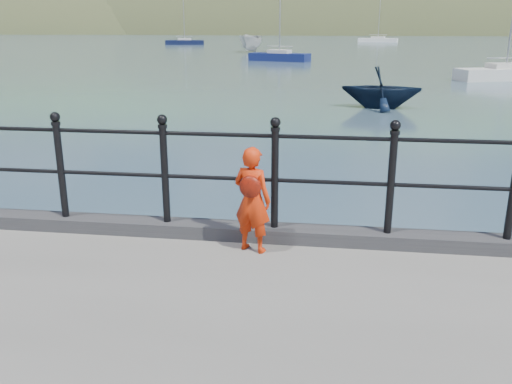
# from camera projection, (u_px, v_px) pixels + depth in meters

# --- Properties ---
(ground) EXTENTS (600.00, 600.00, 0.00)m
(ground) POSITION_uv_depth(u_px,v_px,m) (225.00, 310.00, 6.44)
(ground) COLOR #2D4251
(ground) RESTS_ON ground
(kerb) EXTENTS (60.00, 0.30, 0.15)m
(kerb) POSITION_uv_depth(u_px,v_px,m) (220.00, 230.00, 5.98)
(kerb) COLOR #28282B
(kerb) RESTS_ON quay
(railing) EXTENTS (18.11, 0.11, 1.20)m
(railing) POSITION_uv_depth(u_px,v_px,m) (219.00, 164.00, 5.75)
(railing) COLOR black
(railing) RESTS_ON kerb
(far_shore) EXTENTS (830.00, 200.00, 156.00)m
(far_shore) POSITION_uv_depth(u_px,v_px,m) (420.00, 86.00, 234.32)
(far_shore) COLOR #333A21
(far_shore) RESTS_ON ground
(child) EXTENTS (0.47, 0.39, 1.10)m
(child) POSITION_uv_depth(u_px,v_px,m) (252.00, 199.00, 5.47)
(child) COLOR red
(child) RESTS_ON quay
(launch_white) EXTENTS (2.75, 5.55, 2.06)m
(launch_white) POSITION_uv_depth(u_px,v_px,m) (251.00, 43.00, 63.54)
(launch_white) COLOR silver
(launch_white) RESTS_ON ground
(launch_navy) EXTENTS (3.30, 2.91, 1.63)m
(launch_navy) POSITION_uv_depth(u_px,v_px,m) (381.00, 88.00, 21.51)
(launch_navy) COLOR black
(launch_navy) RESTS_ON ground
(sailboat_near) EXTENTS (6.20, 3.67, 8.29)m
(sailboat_near) POSITION_uv_depth(u_px,v_px,m) (505.00, 74.00, 32.36)
(sailboat_near) COLOR silver
(sailboat_near) RESTS_ON ground
(sailboat_left) EXTENTS (6.36, 3.23, 8.65)m
(sailboat_left) POSITION_uv_depth(u_px,v_px,m) (185.00, 42.00, 86.23)
(sailboat_left) COLOR black
(sailboat_left) RESTS_ON ground
(sailboat_deep) EXTENTS (7.14, 3.39, 10.05)m
(sailboat_deep) POSITION_uv_depth(u_px,v_px,m) (378.00, 40.00, 96.73)
(sailboat_deep) COLOR white
(sailboat_deep) RESTS_ON ground
(sailboat_port) EXTENTS (5.70, 3.33, 7.96)m
(sailboat_port) POSITION_uv_depth(u_px,v_px,m) (279.00, 57.00, 48.63)
(sailboat_port) COLOR navy
(sailboat_port) RESTS_ON ground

